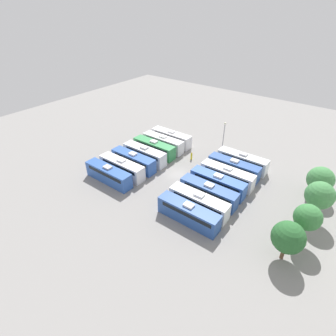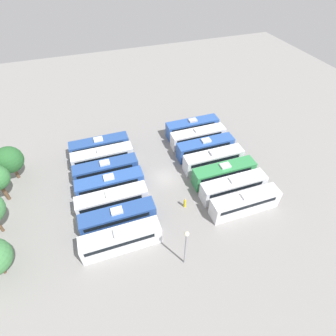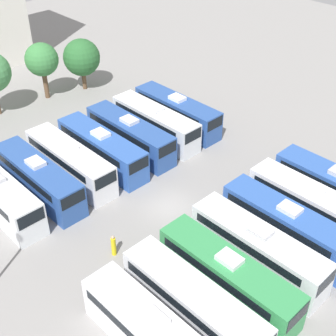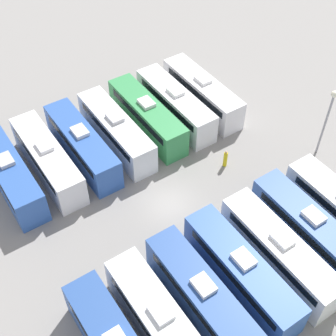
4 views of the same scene
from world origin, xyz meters
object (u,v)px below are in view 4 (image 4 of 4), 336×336
Objects in this scene: bus_4 at (82,145)px; bus_11 at (203,297)px; bus_1 at (175,104)px; bus_0 at (202,92)px; worker_person at (225,159)px; bus_10 at (241,272)px; bus_8 at (309,229)px; bus_3 at (116,131)px; bus_6 at (10,173)px; light_pole at (329,112)px; bus_12 at (161,324)px; bus_9 at (279,252)px; bus_5 at (48,159)px; bus_2 at (147,116)px.

bus_4 is 1.00× the size of bus_11.
bus_0 is at bearing -178.87° from bus_1.
bus_1 is 8.15m from worker_person.
bus_11 is (3.50, 0.07, 0.00)m from bus_10.
bus_8 is at bearing -179.83° from bus_11.
bus_3 and bus_10 have the same top height.
light_pole reaches higher than bus_6.
bus_4 is at bearing 178.06° from bus_6.
light_pole is at bearing 148.60° from bus_4.
bus_3 is 1.52× the size of light_pole.
worker_person is at bearing -143.08° from bus_12.
worker_person is at bearing 89.59° from bus_1.
worker_person is (-6.73, -10.13, -0.86)m from bus_10.
bus_3 is 1.00× the size of bus_6.
bus_4 is at bearing 0.64° from bus_0.
bus_6 is 18.91m from worker_person.
bus_9 reaches higher than worker_person.
bus_4 and bus_5 have the same top height.
bus_4 is at bearing -69.43° from bus_9.
bus_0 and bus_9 have the same top height.
light_pole is (-18.62, -6.84, 3.11)m from bus_11.
bus_0 is at bearing -126.66° from bus_11.
bus_4 is 1.52× the size of light_pole.
bus_1 is 14.51m from light_pole.
bus_2 is (6.66, 0.02, 0.00)m from bus_0.
bus_3 is 18.48m from bus_11.
bus_1 reaches higher than worker_person.
bus_1 and bus_3 have the same top height.
bus_8 is at bearing -179.72° from bus_12.
worker_person is at bearing 149.47° from bus_5.
bus_8 is (0.03, 18.27, 0.00)m from bus_1.
bus_6 is at bearing -1.64° from bus_3.
bus_5 is at bearing -60.84° from bus_9.
bus_9 is (0.11, 18.53, 0.00)m from bus_2.
bus_2 is 18.61m from bus_10.
bus_8 is at bearing 110.53° from bus_3.
bus_4 is at bearing -89.96° from bus_11.
bus_8 is at bearing 126.85° from bus_5.
bus_11 is (-6.77, 18.44, 0.00)m from bus_6.
bus_3 is 1.00× the size of bus_5.
bus_0 is 1.00× the size of bus_9.
bus_4 is at bearing -1.05° from bus_3.
bus_10 is (3.39, -0.25, 0.00)m from bus_9.
light_pole reaches higher than bus_5.
worker_person is at bearing -107.82° from bus_9.
bus_0 and bus_10 have the same top height.
bus_1 and bus_11 have the same top height.
worker_person is at bearing 130.36° from bus_3.
bus_0 is 13.68m from bus_4.
bus_9 is 10.94m from worker_person.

